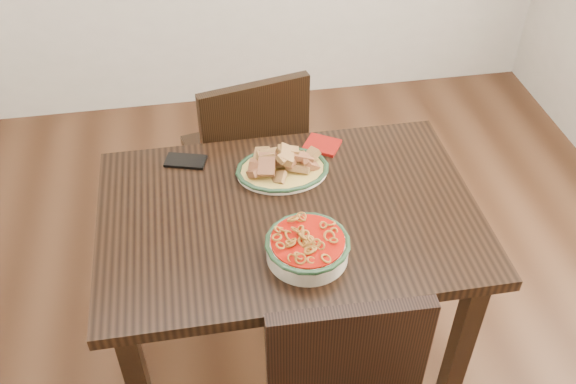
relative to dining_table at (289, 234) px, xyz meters
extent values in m
plane|color=#371F11|center=(0.00, 0.07, -0.65)|extent=(3.50, 3.50, 0.00)
cube|color=black|center=(0.00, 0.00, 0.08)|extent=(1.17, 0.78, 0.04)
cube|color=black|center=(0.51, -0.31, -0.29)|extent=(0.06, 0.06, 0.71)
cube|color=black|center=(-0.51, 0.31, -0.29)|extent=(0.06, 0.06, 0.71)
cube|color=black|center=(0.51, 0.31, -0.29)|extent=(0.06, 0.06, 0.71)
cube|color=black|center=(-0.08, 0.70, -0.22)|extent=(0.50, 0.50, 0.04)
cube|color=black|center=(0.05, 0.91, -0.44)|extent=(0.04, 0.04, 0.41)
cube|color=black|center=(-0.28, 0.83, -0.44)|extent=(0.04, 0.04, 0.41)
cube|color=black|center=(0.12, 0.58, -0.44)|extent=(0.04, 0.04, 0.41)
cube|color=black|center=(-0.21, 0.50, -0.44)|extent=(0.04, 0.04, 0.41)
cube|color=black|center=(-0.04, 0.52, 0.02)|extent=(0.42, 0.13, 0.44)
cube|color=black|center=(0.06, -0.51, 0.02)|extent=(0.42, 0.05, 0.44)
ellipsoid|color=beige|center=(0.01, 0.19, 0.11)|extent=(0.30, 0.23, 0.02)
ellipsoid|color=#B99940|center=(0.01, 0.19, 0.12)|extent=(0.29, 0.22, 0.01)
torus|color=#16321D|center=(0.01, 0.19, 0.12)|extent=(0.23, 0.23, 0.01)
cylinder|color=beige|center=(0.02, -0.20, 0.13)|extent=(0.23, 0.23, 0.06)
torus|color=#18361E|center=(0.02, -0.20, 0.16)|extent=(0.24, 0.24, 0.02)
cylinder|color=#A11107|center=(0.02, -0.20, 0.16)|extent=(0.21, 0.21, 0.01)
cube|color=black|center=(-0.30, 0.30, 0.11)|extent=(0.15, 0.11, 0.01)
cube|color=maroon|center=(0.17, 0.30, 0.11)|extent=(0.15, 0.14, 0.01)
camera|label=1|loc=(-0.25, -1.43, 1.45)|focal=40.00mm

